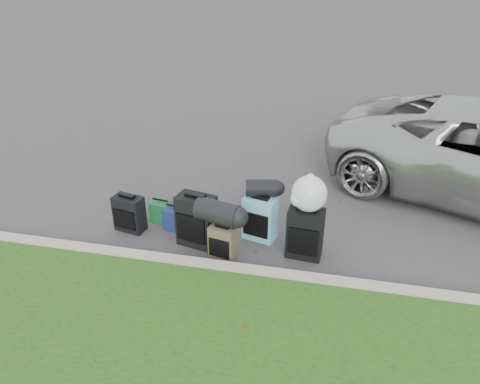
% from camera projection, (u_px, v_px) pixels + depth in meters
% --- Properties ---
extents(ground, '(120.00, 120.00, 0.00)m').
position_uv_depth(ground, '(244.00, 232.00, 6.78)').
color(ground, '#383535').
rests_on(ground, ground).
extents(curb, '(120.00, 0.18, 0.15)m').
position_uv_depth(curb, '(228.00, 270.00, 5.88)').
color(curb, '#9E937F').
rests_on(curb, ground).
extents(suitcase_small_black, '(0.47, 0.32, 0.53)m').
position_uv_depth(suitcase_small_black, '(129.00, 214.00, 6.73)').
color(suitcase_small_black, black).
rests_on(suitcase_small_black, ground).
extents(suitcase_large_black_left, '(0.56, 0.41, 0.74)m').
position_uv_depth(suitcase_large_black_left, '(197.00, 220.00, 6.37)').
color(suitcase_large_black_left, black).
rests_on(suitcase_large_black_left, ground).
extents(suitcase_olive, '(0.38, 0.28, 0.47)m').
position_uv_depth(suitcase_olive, '(223.00, 242.00, 6.14)').
color(suitcase_olive, '#3F3927').
rests_on(suitcase_olive, ground).
extents(suitcase_teal, '(0.49, 0.36, 0.63)m').
position_uv_depth(suitcase_teal, '(260.00, 218.00, 6.52)').
color(suitcase_teal, '#5495A8').
rests_on(suitcase_teal, ground).
extents(suitcase_large_black_right, '(0.49, 0.32, 0.70)m').
position_uv_depth(suitcase_large_black_right, '(305.00, 233.00, 6.13)').
color(suitcase_large_black_right, black).
rests_on(suitcase_large_black_right, ground).
extents(tote_green, '(0.30, 0.25, 0.31)m').
position_uv_depth(tote_green, '(161.00, 211.00, 7.00)').
color(tote_green, '#156228').
rests_on(tote_green, ground).
extents(tote_navy, '(0.36, 0.31, 0.34)m').
position_uv_depth(tote_navy, '(176.00, 219.00, 6.79)').
color(tote_navy, navy).
rests_on(tote_navy, ground).
extents(duffel_left, '(0.63, 0.43, 0.31)m').
position_uv_depth(duffel_left, '(218.00, 212.00, 6.06)').
color(duffel_left, black).
rests_on(duffel_left, suitcase_olive).
extents(duffel_right, '(0.46, 0.32, 0.24)m').
position_uv_depth(duffel_right, '(261.00, 188.00, 6.38)').
color(duffel_right, black).
rests_on(duffel_right, suitcase_teal).
extents(trash_bag, '(0.46, 0.46, 0.46)m').
position_uv_depth(trash_bag, '(309.00, 194.00, 5.88)').
color(trash_bag, white).
rests_on(trash_bag, suitcase_large_black_right).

